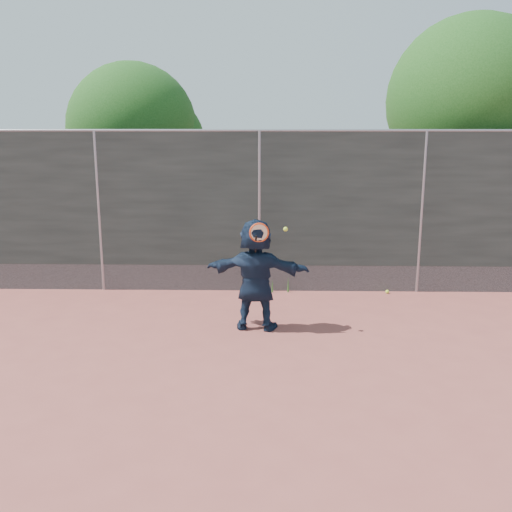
{
  "coord_description": "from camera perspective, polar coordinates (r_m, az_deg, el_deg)",
  "views": [
    {
      "loc": [
        0.18,
        -7.0,
        3.1
      ],
      "look_at": [
        -0.01,
        1.42,
        1.16
      ],
      "focal_mm": 40.0,
      "sensor_mm": 36.0,
      "label": 1
    }
  ],
  "objects": [
    {
      "name": "tree_left",
      "position": [
        13.89,
        -11.54,
        12.07
      ],
      "size": [
        3.15,
        3.0,
        4.53
      ],
      "color": "#382314",
      "rests_on": "ground"
    },
    {
      "name": "player",
      "position": [
        8.72,
        -0.0,
        -1.85
      ],
      "size": [
        1.67,
        0.74,
        1.73
      ],
      "primitive_type": "imported",
      "rotation": [
        0.0,
        0.0,
        2.99
      ],
      "color": "#142339",
      "rests_on": "ground"
    },
    {
      "name": "fence",
      "position": [
        10.61,
        0.33,
        4.77
      ],
      "size": [
        20.0,
        0.06,
        3.03
      ],
      "color": "#38423D",
      "rests_on": "ground"
    },
    {
      "name": "ball_ground",
      "position": [
        11.03,
        12.99,
        -3.5
      ],
      "size": [
        0.07,
        0.07,
        0.07
      ],
      "primitive_type": "sphere",
      "color": "#CAF536",
      "rests_on": "ground"
    },
    {
      "name": "swing_action",
      "position": [
        8.38,
        0.56,
        2.28
      ],
      "size": [
        0.57,
        0.16,
        0.51
      ],
      "color": "#E94415",
      "rests_on": "ground"
    },
    {
      "name": "ground",
      "position": [
        7.66,
        -0.14,
        -10.88
      ],
      "size": [
        80.0,
        80.0,
        0.0
      ],
      "primitive_type": "plane",
      "color": "#9E4C42",
      "rests_on": "ground"
    },
    {
      "name": "weed_clump",
      "position": [
        10.8,
        1.87,
        -2.96
      ],
      "size": [
        0.68,
        0.07,
        0.3
      ],
      "color": "#387226",
      "rests_on": "ground"
    },
    {
      "name": "tree_right",
      "position": [
        13.53,
        21.39,
        13.78
      ],
      "size": [
        3.78,
        3.6,
        5.39
      ],
      "color": "#382314",
      "rests_on": "ground"
    }
  ]
}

